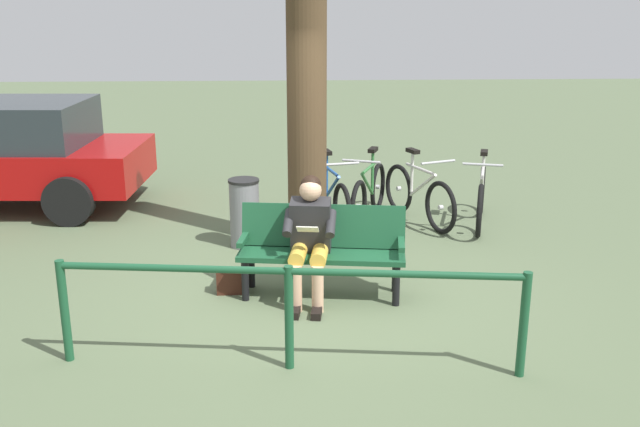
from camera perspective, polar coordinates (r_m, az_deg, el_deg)
ground_plane at (r=6.91m, az=-0.95°, el=-7.00°), size 40.00×40.00×0.00m
bench at (r=6.93m, az=0.18°, el=-2.45°), size 1.65×0.69×0.87m
person_reading at (r=6.73m, az=-0.82°, el=-1.60°), size 0.53×0.80×1.20m
handbag at (r=7.11m, az=-7.03°, el=-5.39°), size 0.30×0.15×0.24m
tree_trunk at (r=7.98m, az=-1.08°, el=11.67°), size 0.44×0.44×4.16m
litter_bin at (r=8.34m, az=-6.05°, el=0.05°), size 0.36×0.36×0.81m
bicycle_silver at (r=9.34m, az=12.73°, el=1.24°), size 0.62×1.63×0.94m
bicycle_purple at (r=9.31m, az=7.88°, el=1.45°), size 0.71×1.59×0.94m
bicycle_green at (r=9.31m, az=3.91°, el=1.57°), size 0.70×1.59×0.94m
bicycle_blue at (r=9.14m, az=0.84°, el=1.33°), size 0.54×1.65×0.94m
railing_fence at (r=5.49m, az=-2.51°, el=-6.60°), size 3.60×0.49×0.85m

